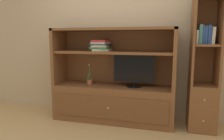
% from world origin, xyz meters
% --- Properties ---
extents(ground_plane, '(8.00, 8.00, 0.00)m').
position_xyz_m(ground_plane, '(0.00, 0.00, 0.00)').
color(ground_plane, tan).
extents(painted_rear_wall, '(6.00, 0.10, 2.80)m').
position_xyz_m(painted_rear_wall, '(0.00, 0.75, 1.40)').
color(painted_rear_wall, tan).
rests_on(painted_rear_wall, ground_plane).
extents(media_console, '(1.84, 0.53, 1.43)m').
position_xyz_m(media_console, '(0.00, 0.41, 0.45)').
color(media_console, brown).
rests_on(media_console, ground_plane).
extents(tv_monitor, '(0.62, 0.23, 0.48)m').
position_xyz_m(tv_monitor, '(0.32, 0.40, 0.81)').
color(tv_monitor, black).
rests_on(tv_monitor, media_console).
extents(potted_plant, '(0.09, 0.12, 0.32)m').
position_xyz_m(potted_plant, '(-0.39, 0.41, 0.60)').
color(potted_plant, '#B26642').
rests_on(potted_plant, media_console).
extents(magazine_stack, '(0.30, 0.35, 0.16)m').
position_xyz_m(magazine_stack, '(-0.19, 0.40, 1.17)').
color(magazine_stack, silver).
rests_on(magazine_stack, media_console).
extents(bookshelf_tall, '(0.36, 0.43, 1.85)m').
position_xyz_m(bookshelf_tall, '(1.29, 0.41, 0.63)').
color(bookshelf_tall, brown).
rests_on(bookshelf_tall, ground_plane).
extents(upright_book_row, '(0.23, 0.18, 0.26)m').
position_xyz_m(upright_book_row, '(1.28, 0.40, 1.32)').
color(upright_book_row, silver).
rests_on(upright_book_row, bookshelf_tall).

